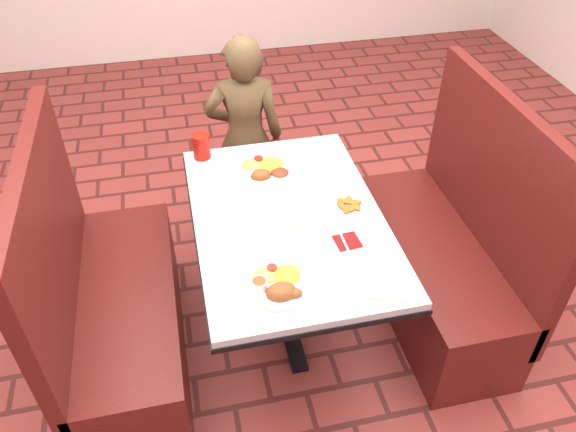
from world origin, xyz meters
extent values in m
plane|color=maroon|center=(0.00, 0.00, 0.00)|extent=(7.00, 7.00, 0.00)
cube|color=silver|center=(0.00, 0.00, 0.73)|extent=(0.80, 1.20, 0.03)
cube|color=black|center=(0.00, 0.00, 0.70)|extent=(0.81, 1.21, 0.02)
cylinder|color=black|center=(0.00, 0.00, 0.36)|extent=(0.10, 0.10, 0.69)
cube|color=black|center=(0.00, 0.00, 0.01)|extent=(0.55, 0.08, 0.03)
cube|color=black|center=(0.00, 0.00, 0.01)|extent=(0.08, 0.55, 0.03)
cube|color=#591814|center=(-0.75, 0.00, 0.23)|extent=(0.45, 1.20, 0.45)
cube|color=#591814|center=(-0.97, 0.00, 0.70)|extent=(0.06, 1.20, 0.95)
cube|color=#591814|center=(0.75, 0.00, 0.23)|extent=(0.45, 1.20, 0.45)
cube|color=#591814|center=(0.97, 0.00, 0.70)|extent=(0.06, 1.20, 0.95)
imported|color=brown|center=(-0.05, 0.91, 0.60)|extent=(0.47, 0.33, 1.20)
cylinder|color=white|center=(-0.12, -0.39, 0.76)|extent=(0.26, 0.26, 0.02)
ellipsoid|color=yellow|center=(-0.09, -0.36, 0.79)|extent=(0.11, 0.11, 0.05)
ellipsoid|color=#8DCE52|center=(-0.16, -0.34, 0.78)|extent=(0.11, 0.09, 0.03)
cylinder|color=red|center=(-0.14, -0.32, 0.79)|extent=(0.04, 0.04, 0.01)
ellipsoid|color=brown|center=(-0.13, -0.45, 0.80)|extent=(0.11, 0.09, 0.07)
ellipsoid|color=brown|center=(-0.08, -0.46, 0.79)|extent=(0.06, 0.05, 0.04)
cylinder|color=white|center=(-0.20, -0.40, 0.79)|extent=(0.06, 0.06, 0.04)
cylinder|color=#623412|center=(-0.20, -0.40, 0.80)|extent=(0.05, 0.05, 0.00)
cylinder|color=white|center=(-0.03, 0.34, 0.76)|extent=(0.29, 0.29, 0.02)
ellipsoid|color=yellow|center=(0.00, 0.37, 0.79)|extent=(0.12, 0.12, 0.05)
ellipsoid|color=#8DCE52|center=(-0.08, 0.39, 0.79)|extent=(0.12, 0.10, 0.04)
cylinder|color=red|center=(-0.05, 0.41, 0.79)|extent=(0.04, 0.04, 0.01)
ellipsoid|color=brown|center=(0.03, 0.30, 0.78)|extent=(0.09, 0.09, 0.03)
ellipsoid|color=brown|center=(-0.06, 0.29, 0.80)|extent=(0.10, 0.07, 0.06)
cylinder|color=white|center=(0.27, 0.00, 0.76)|extent=(0.19, 0.19, 0.01)
cube|color=maroon|center=(0.20, -0.21, 0.75)|extent=(0.11, 0.11, 0.00)
cube|color=silver|center=(0.19, -0.23, 0.75)|extent=(0.01, 0.12, 0.00)
cylinder|color=#B6170C|center=(-0.31, 0.54, 0.81)|extent=(0.08, 0.08, 0.13)
cube|color=white|center=(0.23, -0.46, 0.76)|extent=(0.27, 0.24, 0.01)
cube|color=silver|center=(-0.07, -0.40, 0.76)|extent=(0.01, 0.18, 0.00)
cube|color=silver|center=(-0.11, -0.42, 0.76)|extent=(0.09, 0.13, 0.00)
camera|label=1|loc=(-0.41, -1.81, 2.28)|focal=35.00mm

